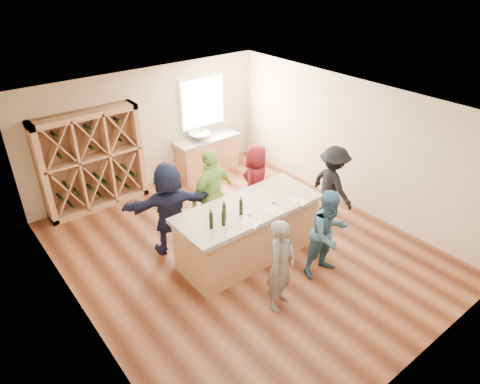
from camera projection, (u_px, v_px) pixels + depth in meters
floor at (242, 251)px, 8.28m from camera, size 6.00×7.00×0.10m
ceiling at (243, 107)px, 6.84m from camera, size 6.00×7.00×0.10m
wall_back at (148, 128)px, 9.98m from camera, size 6.00×0.10×2.80m
wall_front at (427, 298)px, 5.15m from camera, size 6.00×0.10×2.80m
wall_left at (71, 252)px, 5.92m from camera, size 0.10×7.00×2.80m
wall_right at (353, 143)px, 9.21m from camera, size 0.10×7.00×2.80m
window_frame at (202, 102)px, 10.56m from camera, size 1.30×0.06×1.30m
window_pane at (203, 102)px, 10.54m from camera, size 1.18×0.01×1.18m
wine_rack at (92, 161)px, 9.13m from camera, size 2.20×0.45×2.20m
back_counter_base at (207, 155)px, 10.98m from camera, size 1.60×0.58×0.86m
back_counter_top at (207, 139)px, 10.75m from camera, size 1.70×0.62×0.06m
sink at (200, 136)px, 10.58m from camera, size 0.54×0.54×0.19m
faucet at (196, 132)px, 10.67m from camera, size 0.02×0.02×0.30m
tasting_counter_base at (248, 233)px, 7.86m from camera, size 2.60×1.00×1.00m
tasting_counter_top at (249, 208)px, 7.60m from camera, size 2.72×1.12×0.08m
wine_bottle_a at (211, 221)px, 6.92m from camera, size 0.07×0.07×0.28m
wine_bottle_b at (223, 218)px, 6.99m from camera, size 0.09×0.09×0.27m
wine_bottle_c at (224, 212)px, 7.14m from camera, size 0.08×0.08×0.29m
wine_bottle_e at (241, 208)px, 7.28m from camera, size 0.08×0.08×0.27m
wine_glass_a at (250, 219)px, 7.04m from camera, size 0.09×0.09×0.19m
wine_glass_b at (276, 208)px, 7.34m from camera, size 0.09×0.09×0.19m
wine_glass_c at (299, 199)px, 7.61m from camera, size 0.09×0.09×0.18m
wine_glass_d at (274, 199)px, 7.62m from camera, size 0.09×0.09×0.18m
tasting_menu_a at (250, 223)px, 7.10m from camera, size 0.32×0.36×0.00m
tasting_menu_b at (274, 210)px, 7.45m from camera, size 0.21×0.29×0.00m
tasting_menu_c at (299, 201)px, 7.74m from camera, size 0.26×0.33×0.00m
person_near_left at (281, 265)px, 6.60m from camera, size 0.70×0.61×1.60m
person_near_right at (328, 234)px, 7.30m from camera, size 0.84×0.52×1.63m
person_server at (332, 185)px, 8.72m from camera, size 0.67×1.16×1.70m
person_far_mid at (212, 193)px, 8.30m from camera, size 1.17×0.79×1.83m
person_far_right at (256, 182)px, 8.92m from camera, size 0.93×0.78×1.63m
person_far_left at (170, 208)px, 7.84m from camera, size 1.79×1.09×1.82m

